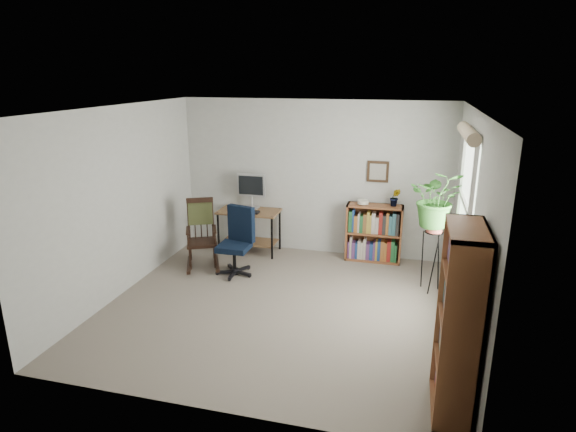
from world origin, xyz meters
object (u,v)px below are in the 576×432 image
(tall_bookshelf, at_px, (458,323))
(low_bookshelf, at_px, (374,233))
(rocking_chair, at_px, (201,234))
(desk, at_px, (249,231))
(office_chair, at_px, (234,242))

(tall_bookshelf, bearing_deg, low_bookshelf, 106.06)
(rocking_chair, bearing_deg, tall_bookshelf, -60.25)
(desk, bearing_deg, office_chair, -84.65)
(desk, xyz_separation_m, tall_bookshelf, (2.89, -3.15, 0.48))
(desk, height_order, rocking_chair, rocking_chair)
(desk, height_order, low_bookshelf, low_bookshelf)
(rocking_chair, bearing_deg, office_chair, -40.55)
(rocking_chair, height_order, tall_bookshelf, tall_bookshelf)
(office_chair, relative_size, low_bookshelf, 1.12)
(office_chair, height_order, rocking_chair, rocking_chair)
(desk, relative_size, low_bookshelf, 1.09)
(office_chair, relative_size, rocking_chair, 0.96)
(desk, xyz_separation_m, rocking_chair, (-0.48, -0.76, 0.17))
(desk, xyz_separation_m, office_chair, (0.09, -0.92, 0.15))
(desk, relative_size, rocking_chair, 0.93)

